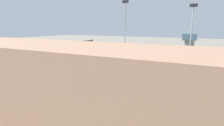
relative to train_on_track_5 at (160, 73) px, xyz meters
name	(u,v)px	position (x,y,z in m)	size (l,w,h in m)	color
ground_plane	(120,67)	(18.40, -12.50, -2.62)	(400.00, 400.00, 0.00)	gray
track_bed_0	(131,61)	(18.40, -25.00, -2.56)	(140.00, 2.80, 0.12)	#3D3833
track_bed_1	(127,63)	(18.40, -20.00, -2.56)	(140.00, 2.80, 0.12)	#4C443D
track_bed_2	(122,66)	(18.40, -15.00, -2.56)	(140.00, 2.80, 0.12)	#3D3833
track_bed_3	(117,68)	(18.40, -10.00, -2.56)	(140.00, 2.80, 0.12)	#3D3833
track_bed_4	(111,71)	(18.40, -5.00, -2.56)	(140.00, 2.80, 0.12)	#4C443D
track_bed_5	(104,74)	(18.40, 0.00, -2.56)	(140.00, 2.80, 0.12)	#3D3833
train_on_track_5	(160,73)	(0.00, 0.00, 0.00)	(47.20, 3.06, 5.00)	#A8AAB2
train_on_track_2	(115,60)	(21.51, -15.00, -0.61)	(119.80, 3.06, 3.80)	#A8AAB2
train_on_track_4	(154,68)	(3.21, -5.00, 0.00)	(71.40, 3.00, 5.00)	silver
train_on_track_0	(165,60)	(3.76, -25.00, -0.53)	(90.60, 3.00, 4.40)	#285193
light_mast_0	(192,26)	(-5.17, -27.46, 12.86)	(2.80, 0.70, 23.83)	#9EA0A5
light_mast_2	(125,23)	(22.98, -27.86, 14.54)	(2.80, 0.70, 26.88)	#9EA0A5
signal_gantry	(73,45)	(40.63, -12.50, 4.93)	(0.70, 30.00, 8.80)	#4C4742
maintenance_shed	(50,79)	(13.33, 27.63, 3.70)	(56.08, 14.61, 12.63)	tan
control_tower	(189,45)	(-3.76, -41.03, 4.59)	(6.00, 6.00, 12.25)	gray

